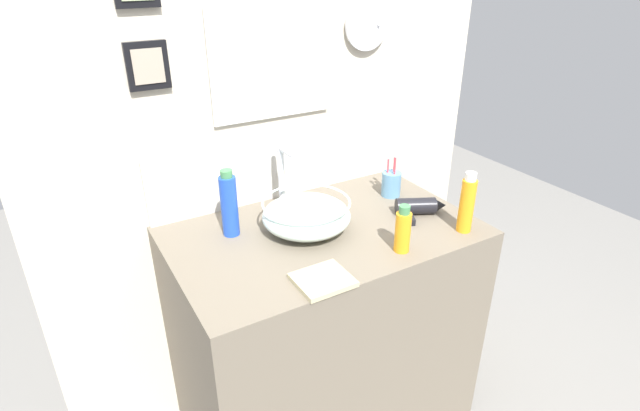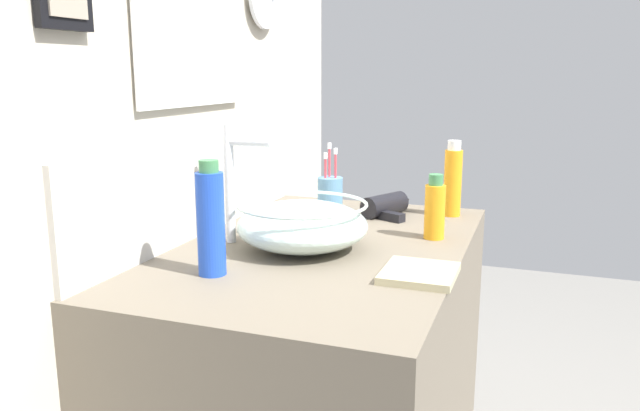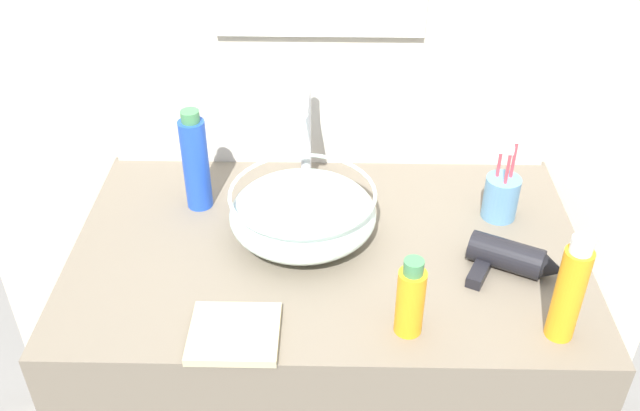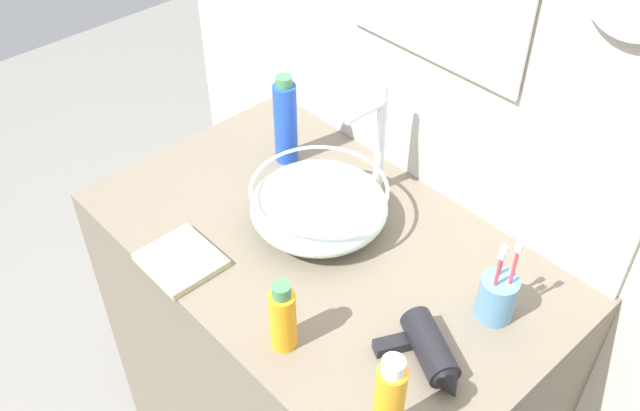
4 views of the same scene
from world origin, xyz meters
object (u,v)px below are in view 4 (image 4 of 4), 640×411
object	(u,v)px
faucet	(377,135)
spray_bottle	(389,404)
hand_towel	(181,260)
toothbrush_cup	(497,297)
soap_dispenser	(283,318)
hair_drier	(430,353)
lotion_bottle	(285,121)
glass_bowl_sink	(319,205)

from	to	relation	value
faucet	spray_bottle	xyz separation A→B (m)	(0.47, -0.46, -0.06)
hand_towel	toothbrush_cup	bearing A→B (deg)	34.91
soap_dispenser	hand_towel	xyz separation A→B (m)	(-0.31, -0.02, -0.07)
toothbrush_cup	hair_drier	bearing A→B (deg)	-93.15
hair_drier	soap_dispenser	bearing A→B (deg)	-142.04
spray_bottle	lotion_bottle	bearing A→B (deg)	151.37
toothbrush_cup	lotion_bottle	bearing A→B (deg)	177.49
faucet	hand_towel	size ratio (longest dim) A/B	1.79
glass_bowl_sink	hair_drier	distance (m)	0.43
hand_towel	soap_dispenser	bearing A→B (deg)	4.38
hair_drier	glass_bowl_sink	bearing A→B (deg)	165.86
spray_bottle	toothbrush_cup	bearing A→B (deg)	96.94
glass_bowl_sink	toothbrush_cup	xyz separation A→B (m)	(0.43, 0.08, -0.01)
hair_drier	hand_towel	distance (m)	0.57
glass_bowl_sink	hair_drier	bearing A→B (deg)	-14.14
toothbrush_cup	lotion_bottle	size ratio (longest dim) A/B	0.84
lotion_bottle	spray_bottle	xyz separation A→B (m)	(0.71, -0.39, -0.01)
glass_bowl_sink	soap_dispenser	xyz separation A→B (m)	(0.20, -0.28, 0.02)
toothbrush_cup	hand_towel	xyz separation A→B (m)	(-0.54, -0.38, -0.04)
glass_bowl_sink	lotion_bottle	distance (m)	0.27
faucet	lotion_bottle	bearing A→B (deg)	-163.66
hair_drier	toothbrush_cup	xyz separation A→B (m)	(0.01, 0.18, 0.02)
hair_drier	spray_bottle	world-z (taller)	spray_bottle
toothbrush_cup	spray_bottle	bearing A→B (deg)	-83.06
hand_towel	hair_drier	bearing A→B (deg)	20.08
toothbrush_cup	lotion_bottle	world-z (taller)	lotion_bottle
glass_bowl_sink	soap_dispenser	bearing A→B (deg)	-53.91
hair_drier	spray_bottle	bearing A→B (deg)	-72.94
faucet	hand_towel	xyz separation A→B (m)	(-0.11, -0.48, -0.16)
glass_bowl_sink	toothbrush_cup	bearing A→B (deg)	10.30
toothbrush_cup	glass_bowl_sink	bearing A→B (deg)	-169.70
glass_bowl_sink	hand_towel	world-z (taller)	glass_bowl_sink
soap_dispenser	toothbrush_cup	bearing A→B (deg)	57.17
faucet	lotion_bottle	world-z (taller)	faucet
soap_dispenser	lotion_bottle	bearing A→B (deg)	138.88
faucet	hair_drier	xyz separation A→B (m)	(0.42, -0.28, -0.14)
faucet	spray_bottle	world-z (taller)	faucet
hand_towel	spray_bottle	bearing A→B (deg)	1.87
glass_bowl_sink	lotion_bottle	world-z (taller)	lotion_bottle
lotion_bottle	soap_dispenser	xyz separation A→B (m)	(0.44, -0.38, -0.04)
hair_drier	lotion_bottle	xyz separation A→B (m)	(-0.66, 0.21, 0.08)
glass_bowl_sink	spray_bottle	world-z (taller)	spray_bottle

